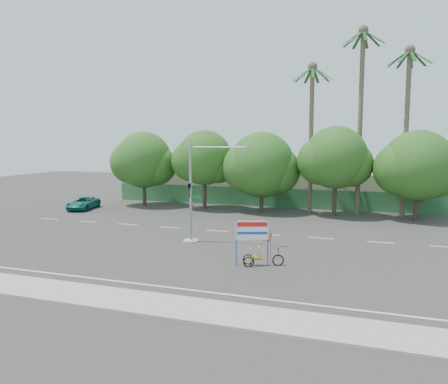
% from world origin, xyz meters
% --- Properties ---
extents(ground, '(120.00, 120.00, 0.00)m').
position_xyz_m(ground, '(0.00, 0.00, 0.00)').
color(ground, '#33302D').
rests_on(ground, ground).
extents(sidewalk_near, '(50.00, 2.40, 0.12)m').
position_xyz_m(sidewalk_near, '(0.00, -7.50, 0.06)').
color(sidewalk_near, gray).
rests_on(sidewalk_near, ground).
extents(fence, '(38.00, 0.08, 2.00)m').
position_xyz_m(fence, '(0.00, 21.50, 1.00)').
color(fence, '#336B3D').
rests_on(fence, ground).
extents(building_left, '(12.00, 8.00, 4.00)m').
position_xyz_m(building_left, '(-10.00, 26.00, 2.00)').
color(building_left, beige).
rests_on(building_left, ground).
extents(building_right, '(14.00, 8.00, 3.60)m').
position_xyz_m(building_right, '(8.00, 26.00, 1.80)').
color(building_right, beige).
rests_on(building_right, ground).
extents(tree_far_left, '(7.14, 6.00, 7.96)m').
position_xyz_m(tree_far_left, '(-14.05, 18.00, 4.76)').
color(tree_far_left, '#473828').
rests_on(tree_far_left, ground).
extents(tree_left, '(6.66, 5.60, 8.07)m').
position_xyz_m(tree_left, '(-7.05, 18.00, 5.06)').
color(tree_left, '#473828').
rests_on(tree_left, ground).
extents(tree_center, '(7.62, 6.40, 7.85)m').
position_xyz_m(tree_center, '(-1.05, 18.00, 4.47)').
color(tree_center, '#473828').
rests_on(tree_center, ground).
extents(tree_right, '(6.90, 5.80, 8.36)m').
position_xyz_m(tree_right, '(5.95, 18.00, 5.24)').
color(tree_right, '#473828').
rests_on(tree_right, ground).
extents(tree_far_right, '(7.38, 6.20, 7.94)m').
position_xyz_m(tree_far_right, '(12.95, 18.00, 4.64)').
color(tree_far_right, '#473828').
rests_on(tree_far_right, ground).
extents(palm_tall, '(3.73, 3.79, 17.45)m').
position_xyz_m(palm_tall, '(8.00, 19.50, 10.46)').
color(palm_tall, '#70604C').
rests_on(palm_tall, ground).
extents(palm_mid, '(3.73, 3.79, 15.45)m').
position_xyz_m(palm_mid, '(12.00, 19.50, 9.40)').
color(palm_mid, '#70604C').
rests_on(palm_mid, ground).
extents(palm_short, '(3.73, 3.79, 14.45)m').
position_xyz_m(palm_short, '(3.50, 19.50, 8.86)').
color(palm_short, '#70604C').
rests_on(palm_short, ground).
extents(traffic_signal, '(4.72, 1.10, 7.00)m').
position_xyz_m(traffic_signal, '(-2.20, 3.98, 2.92)').
color(traffic_signal, gray).
rests_on(traffic_signal, ground).
extents(trike_billboard, '(2.60, 1.18, 2.69)m').
position_xyz_m(trike_billboard, '(3.33, -0.24, 1.08)').
color(trike_billboard, black).
rests_on(trike_billboard, ground).
extents(pickup_truck, '(3.01, 4.92, 1.27)m').
position_xyz_m(pickup_truck, '(-18.69, 13.68, 0.64)').
color(pickup_truck, '#0E665C').
rests_on(pickup_truck, ground).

